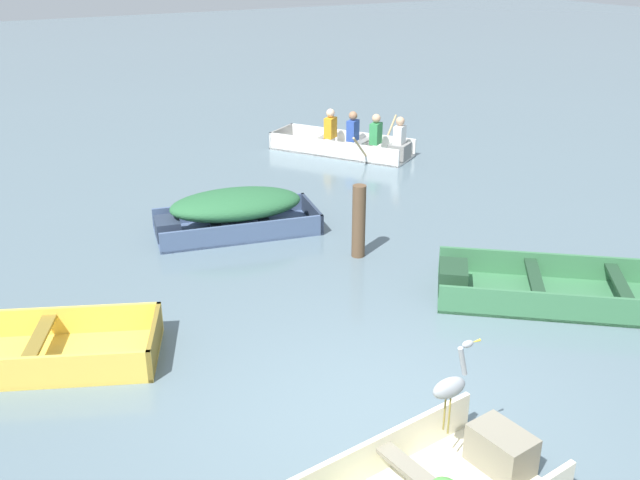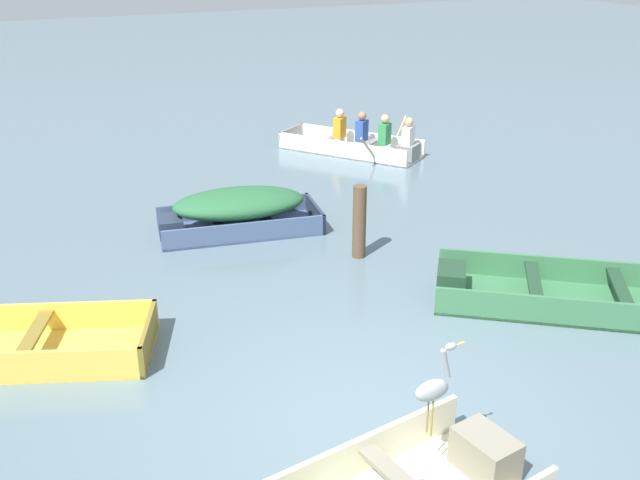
# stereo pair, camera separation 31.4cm
# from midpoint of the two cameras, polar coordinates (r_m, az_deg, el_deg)

# --- Properties ---
(ground_plane) EXTENTS (80.00, 80.00, 0.00)m
(ground_plane) POSITION_cam_midpoint_polar(r_m,az_deg,el_deg) (7.04, 2.89, -14.24)
(ground_plane) COLOR slate
(skiff_green_mid_moored) EXTENTS (3.48, 3.10, 0.37)m
(skiff_green_mid_moored) POSITION_cam_midpoint_polar(r_m,az_deg,el_deg) (9.54, 17.93, -3.91)
(skiff_green_mid_moored) COLOR #387047
(skiff_green_mid_moored) RESTS_ON ground
(skiff_slate_blue_far_moored) EXTENTS (2.67, 1.58, 0.67)m
(skiff_slate_blue_far_moored) POSITION_cam_midpoint_polar(r_m,az_deg,el_deg) (11.18, -7.65, 2.46)
(skiff_slate_blue_far_moored) COLOR #475B7F
(skiff_slate_blue_far_moored) RESTS_ON ground
(rowboat_white_with_crew) EXTENTS (2.63, 3.07, 0.93)m
(rowboat_white_with_crew) POSITION_cam_midpoint_polar(r_m,az_deg,el_deg) (15.30, 1.97, 7.78)
(rowboat_white_with_crew) COLOR white
(rowboat_white_with_crew) RESTS_ON ground
(heron_on_dinghy) EXTENTS (0.45, 0.14, 0.84)m
(heron_on_dinghy) POSITION_cam_midpoint_polar(r_m,az_deg,el_deg) (6.04, 8.93, -11.37)
(heron_on_dinghy) COLOR olive
(heron_on_dinghy) RESTS_ON dinghy_cream_foreground
(mooring_post) EXTENTS (0.19, 0.19, 1.08)m
(mooring_post) POSITION_cam_midpoint_polar(r_m,az_deg,el_deg) (10.16, 2.23, 1.49)
(mooring_post) COLOR brown
(mooring_post) RESTS_ON ground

